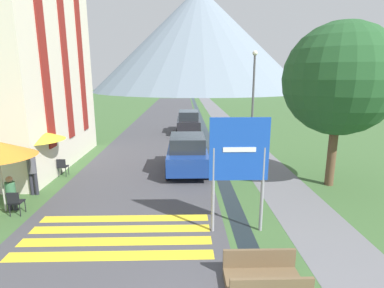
# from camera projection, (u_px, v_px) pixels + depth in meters

# --- Properties ---
(ground_plane) EXTENTS (160.00, 160.00, 0.00)m
(ground_plane) POSITION_uv_depth(u_px,v_px,m) (191.00, 134.00, 24.02)
(ground_plane) COLOR #3D6033
(road) EXTENTS (6.40, 60.00, 0.01)m
(road) POSITION_uv_depth(u_px,v_px,m) (167.00, 118.00, 33.70)
(road) COLOR #424247
(road) RESTS_ON ground_plane
(footpath) EXTENTS (2.20, 60.00, 0.01)m
(footpath) POSITION_uv_depth(u_px,v_px,m) (221.00, 117.00, 33.85)
(footpath) COLOR slate
(footpath) RESTS_ON ground_plane
(drainage_channel) EXTENTS (0.60, 60.00, 0.00)m
(drainage_channel) POSITION_uv_depth(u_px,v_px,m) (200.00, 117.00, 33.79)
(drainage_channel) COLOR black
(drainage_channel) RESTS_ON ground_plane
(crosswalk_marking) EXTENTS (5.44, 2.54, 0.01)m
(crosswalk_marking) POSITION_uv_depth(u_px,v_px,m) (119.00, 235.00, 8.83)
(crosswalk_marking) COLOR yellow
(crosswalk_marking) RESTS_ON ground_plane
(mountain_distant) EXTENTS (64.45, 64.45, 30.24)m
(mountain_distant) POSITION_uv_depth(u_px,v_px,m) (199.00, 40.00, 91.05)
(mountain_distant) COLOR slate
(mountain_distant) RESTS_ON ground_plane
(hotel_building) EXTENTS (6.35, 9.01, 11.62)m
(hotel_building) POSITION_uv_depth(u_px,v_px,m) (3.00, 41.00, 14.60)
(hotel_building) COLOR beige
(hotel_building) RESTS_ON ground_plane
(road_sign) EXTENTS (1.72, 0.11, 3.47)m
(road_sign) POSITION_uv_depth(u_px,v_px,m) (239.00, 160.00, 8.59)
(road_sign) COLOR gray
(road_sign) RESTS_ON ground_plane
(footbridge) EXTENTS (1.70, 1.10, 0.65)m
(footbridge) POSITION_uv_depth(u_px,v_px,m) (264.00, 280.00, 6.56)
(footbridge) COLOR brown
(footbridge) RESTS_ON ground_plane
(parked_car_near) EXTENTS (2.00, 4.00, 1.82)m
(parked_car_near) POSITION_uv_depth(u_px,v_px,m) (187.00, 153.00, 14.57)
(parked_car_near) COLOR navy
(parked_car_near) RESTS_ON ground_plane
(parked_car_far) EXTENTS (1.92, 4.30, 1.82)m
(parked_car_far) POSITION_uv_depth(u_px,v_px,m) (188.00, 122.00, 24.61)
(parked_car_far) COLOR black
(parked_car_far) RESTS_ON ground_plane
(cafe_chair_middle) EXTENTS (0.40, 0.40, 0.85)m
(cafe_chair_middle) POSITION_uv_depth(u_px,v_px,m) (35.00, 176.00, 12.44)
(cafe_chair_middle) COLOR black
(cafe_chair_middle) RESTS_ON ground_plane
(cafe_chair_far_left) EXTENTS (0.40, 0.40, 0.85)m
(cafe_chair_far_left) POSITION_uv_depth(u_px,v_px,m) (62.00, 166.00, 13.91)
(cafe_chair_far_left) COLOR black
(cafe_chair_far_left) RESTS_ON ground_plane
(cafe_chair_nearest) EXTENTS (0.40, 0.40, 0.85)m
(cafe_chair_nearest) POSITION_uv_depth(u_px,v_px,m) (15.00, 201.00, 9.98)
(cafe_chair_nearest) COLOR black
(cafe_chair_nearest) RESTS_ON ground_plane
(cafe_umbrella_middle_yellow) EXTENTS (2.31, 2.31, 2.36)m
(cafe_umbrella_middle_yellow) POSITION_uv_depth(u_px,v_px,m) (36.00, 135.00, 12.76)
(cafe_umbrella_middle_yellow) COLOR #B7B2A8
(cafe_umbrella_middle_yellow) RESTS_ON ground_plane
(person_seated_near) EXTENTS (0.32, 0.32, 1.23)m
(person_seated_near) POSITION_uv_depth(u_px,v_px,m) (11.00, 191.00, 10.37)
(person_seated_near) COLOR #282833
(person_seated_near) RESTS_ON ground_plane
(person_standing_terrace) EXTENTS (0.32, 0.32, 1.77)m
(person_standing_terrace) POSITION_uv_depth(u_px,v_px,m) (32.00, 170.00, 11.63)
(person_standing_terrace) COLOR #282833
(person_standing_terrace) RESTS_ON ground_plane
(person_seated_far) EXTENTS (0.32, 0.32, 1.23)m
(person_seated_far) POSITION_uv_depth(u_px,v_px,m) (44.00, 164.00, 13.67)
(person_seated_far) COLOR #282833
(person_seated_far) RESTS_ON ground_plane
(streetlamp) EXTENTS (0.28, 0.28, 5.94)m
(streetlamp) POSITION_uv_depth(u_px,v_px,m) (253.00, 97.00, 16.74)
(streetlamp) COLOR #515156
(streetlamp) RESTS_ON ground_plane
(tree_by_path) EXTENTS (4.49, 4.49, 6.70)m
(tree_by_path) POSITION_uv_depth(u_px,v_px,m) (340.00, 80.00, 11.95)
(tree_by_path) COLOR brown
(tree_by_path) RESTS_ON ground_plane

